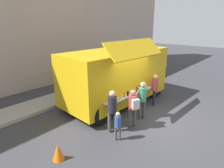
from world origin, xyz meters
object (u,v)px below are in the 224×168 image
customer_mid_with_backpack (133,105)px  customer_extra_browsing (155,87)px  trash_bin (124,73)px  customer_front_ordering (142,97)px  food_truck_main (117,75)px  child_near_queue (118,124)px  traffic_cone_orange (58,152)px  customer_rear_waiting (112,108)px

customer_mid_with_backpack → customer_extra_browsing: (2.56, 0.46, -0.01)m
trash_bin → customer_front_ordering: customer_front_ordering is taller
food_truck_main → customer_mid_with_backpack: bearing=-123.2°
child_near_queue → customer_mid_with_backpack: bearing=-35.0°
food_truck_main → traffic_cone_orange: food_truck_main is taller
customer_rear_waiting → customer_extra_browsing: bearing=-48.8°
customer_front_ordering → child_near_queue: bearing=119.5°
trash_bin → child_near_queue: (-6.27, -4.56, 0.21)m
traffic_cone_orange → customer_extra_browsing: 5.69m
trash_bin → customer_rear_waiting: bearing=-145.9°
traffic_cone_orange → customer_extra_browsing: (5.65, -0.16, 0.70)m
customer_mid_with_backpack → trash_bin: bearing=-19.0°
child_near_queue → customer_extra_browsing: bearing=-31.8°
food_truck_main → traffic_cone_orange: 5.03m
trash_bin → customer_front_ordering: bearing=-134.9°
traffic_cone_orange → customer_front_ordering: bearing=-6.9°
trash_bin → customer_front_ordering: size_ratio=0.55×
customer_mid_with_backpack → customer_front_ordering: bearing=-50.7°
customer_front_ordering → customer_extra_browsing: 1.70m
trash_bin → customer_mid_with_backpack: customer_mid_with_backpack is taller
traffic_cone_orange → customer_mid_with_backpack: customer_mid_with_backpack is taller
food_truck_main → customer_mid_with_backpack: (-1.55, -2.13, -0.54)m
customer_front_ordering → customer_mid_with_backpack: (-0.89, -0.14, -0.03)m
traffic_cone_orange → customer_extra_browsing: size_ratio=0.34×
food_truck_main → customer_extra_browsing: bearing=-55.9°
customer_extra_browsing → child_near_queue: customer_extra_browsing is taller
traffic_cone_orange → customer_rear_waiting: 2.42m
customer_mid_with_backpack → customer_rear_waiting: 0.89m
food_truck_main → customer_rear_waiting: 2.96m
customer_rear_waiting → food_truck_main: bearing=-13.4°
customer_front_ordering → trash_bin: bearing=-22.6°
customer_rear_waiting → child_near_queue: 0.68m
traffic_cone_orange → trash_bin: trash_bin is taller
traffic_cone_orange → customer_extra_browsing: customer_extra_browsing is taller
customer_mid_with_backpack → customer_extra_browsing: size_ratio=0.99×
food_truck_main → customer_rear_waiting: size_ratio=3.42×
food_truck_main → customer_mid_with_backpack: 2.69m
customer_extra_browsing → customer_mid_with_backpack: bearing=64.1°
trash_bin → child_near_queue: size_ratio=0.82×
customer_mid_with_backpack → customer_extra_browsing: 2.60m
customer_front_ordering → food_truck_main: bearing=4.1°
trash_bin → customer_front_ordering: (-4.30, -4.31, 0.55)m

